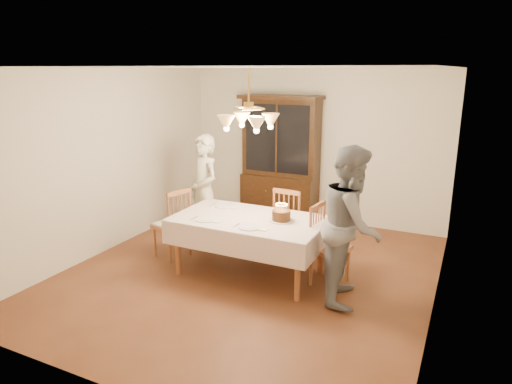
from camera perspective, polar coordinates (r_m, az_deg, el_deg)
The scene contains 14 objects.
ground at distance 6.06m, azimuth -0.83°, elevation -10.08°, with size 5.00×5.00×0.00m, color #582C19.
room_shell at distance 5.57m, azimuth -0.89°, elevation 4.79°, with size 5.00×5.00×5.00m.
dining_table at distance 5.80m, azimuth -0.86°, elevation -3.97°, with size 1.90×1.10×0.76m.
china_hutch at distance 7.90m, azimuth 3.06°, elevation 3.87°, with size 1.38×0.54×2.16m.
chair_far_side at distance 6.50m, azimuth 4.43°, elevation -4.11°, with size 0.46×0.45×1.00m.
chair_left_end at distance 6.53m, azimuth -10.43°, elevation -4.15°, with size 0.52×0.54×1.00m.
chair_right_end at distance 5.70m, azimuth 9.17°, elevation -7.12°, with size 0.47×0.49×1.00m.
elderly_woman at distance 6.77m, azimuth -6.47°, elevation 0.11°, with size 0.61×0.40×1.67m, color beige.
adult_in_grey at distance 5.22m, azimuth 11.82°, elevation -4.02°, with size 0.87×0.68×1.80m, color slate.
birthday_cake at distance 5.65m, azimuth 3.18°, elevation -3.00°, with size 0.30×0.30×0.22m.
place_setting_near_left at distance 5.73m, azimuth -6.22°, elevation -3.45°, with size 0.39×0.25×0.02m.
place_setting_near_right at distance 5.42m, azimuth -0.66°, elevation -4.44°, with size 0.41×0.27×0.02m.
place_setting_far_left at distance 6.26m, azimuth -3.90°, elevation -1.75°, with size 0.41×0.26×0.02m.
chandelier at distance 5.52m, azimuth -0.91°, elevation 8.84°, with size 0.62×0.62×0.73m.
Camera 1 is at (2.45, -4.91, 2.58)m, focal length 32.00 mm.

